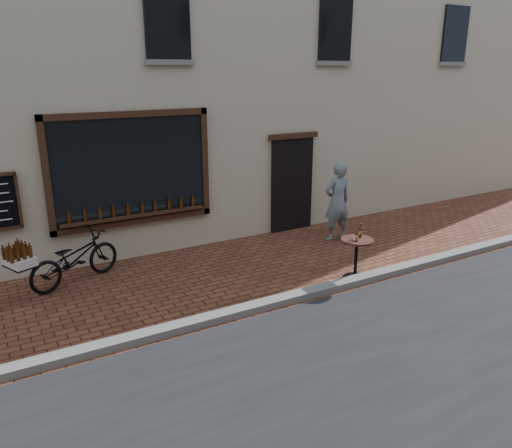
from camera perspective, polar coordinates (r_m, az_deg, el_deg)
ground at (r=8.50m, az=6.28°, el=-8.83°), size 90.00×90.00×0.00m
kerb at (r=8.62m, az=5.51°, el=-7.98°), size 90.00×0.25×0.12m
shop_building at (r=13.47m, az=-10.70°, el=22.47°), size 28.00×6.20×10.00m
cargo_bicycle at (r=9.55m, az=-20.22°, el=-3.70°), size 2.11×1.33×1.00m
bistro_table at (r=9.32m, az=11.42°, el=-2.99°), size 0.60×0.60×1.03m
pedestrian at (r=11.28m, az=9.26°, el=2.55°), size 0.68×0.48×1.79m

